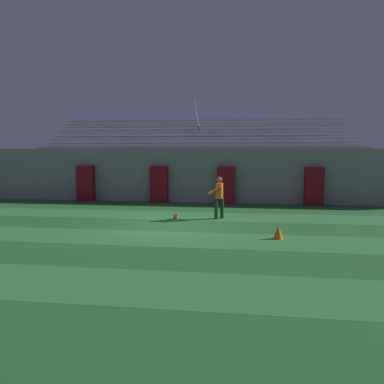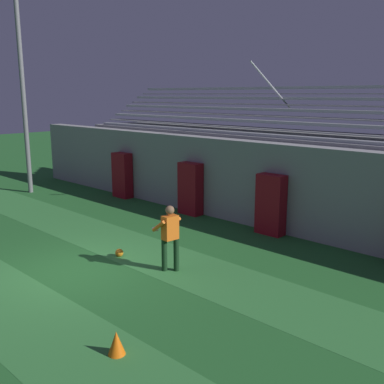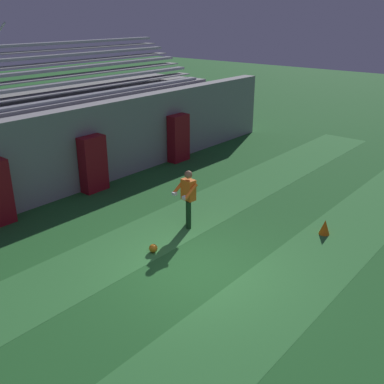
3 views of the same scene
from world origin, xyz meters
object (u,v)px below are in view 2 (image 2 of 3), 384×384
Objects in this scene: padding_pillar_gate_right at (271,205)px; goalkeeper at (170,234)px; soccer_ball at (119,253)px; floodlight_pole at (21,61)px; traffic_cone at (116,343)px; padding_pillar_gate_left at (190,189)px; padding_pillar_far_left at (122,175)px.

goalkeeper is at bearing -91.22° from padding_pillar_gate_right.
padding_pillar_gate_right is 4.94m from soccer_ball.
goalkeeper is at bearing -10.08° from floodlight_pole.
padding_pillar_gate_right is at bearing 104.68° from traffic_cone.
traffic_cone is (5.42, -7.43, -0.74)m from padding_pillar_gate_left.
padding_pillar_gate_left is 9.22m from traffic_cone.
padding_pillar_far_left is (-4.01, 0.00, 0.00)m from padding_pillar_gate_left.
padding_pillar_gate_left is 3.47m from padding_pillar_gate_right.
padding_pillar_gate_left is 1.14× the size of goalkeeper.
goalkeeper reaches higher than soccer_ball.
padding_pillar_far_left is at bearing 30.99° from floodlight_pole.
padding_pillar_gate_left is 8.62× the size of soccer_ball.
padding_pillar_far_left is 8.62× the size of soccer_ball.
traffic_cone is (13.20, -5.16, -5.48)m from floodlight_pole.
soccer_ball is (9.47, -2.27, -5.58)m from floodlight_pole.
soccer_ball is at bearing -111.52° from padding_pillar_gate_right.
soccer_ball is at bearing -170.53° from goalkeeper.
floodlight_pole reaches higher than padding_pillar_gate_left.
floodlight_pole is 12.29m from goalkeeper.
soccer_ball is 0.52× the size of traffic_cone.
padding_pillar_gate_left is at bearing 110.41° from soccer_ball.
floodlight_pole reaches higher than padding_pillar_gate_right.
soccer_ball is at bearing -38.51° from padding_pillar_far_left.
padding_pillar_gate_right reaches higher than soccer_ball.
goalkeeper reaches higher than traffic_cone.
traffic_cone is at bearing -75.32° from padding_pillar_gate_right.
goalkeeper is at bearing 122.64° from traffic_cone.
padding_pillar_gate_right is (3.47, 0.00, 0.00)m from padding_pillar_gate_left.
padding_pillar_gate_right reaches higher than traffic_cone.
floodlight_pole is 15.20m from traffic_cone.
padding_pillar_far_left is 7.33m from soccer_ball.
goalkeeper is at bearing -51.48° from padding_pillar_gate_left.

